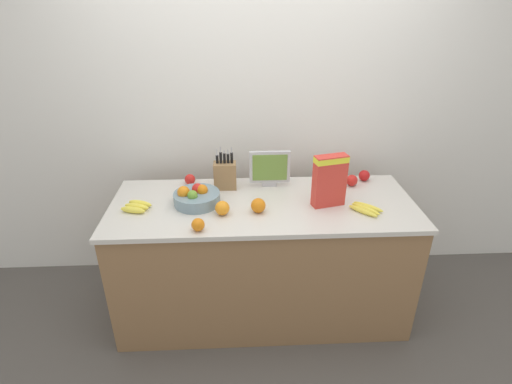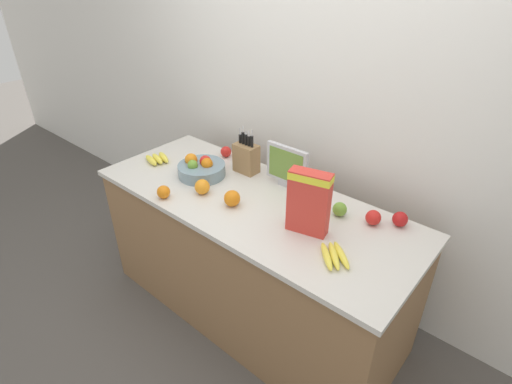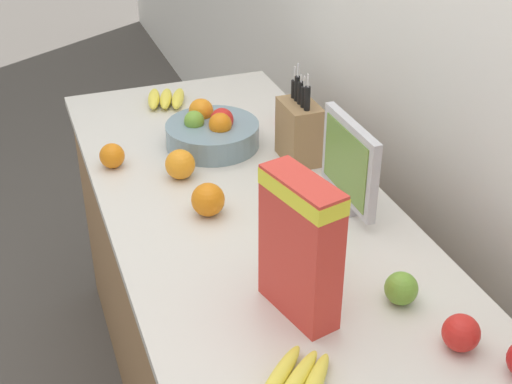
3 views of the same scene
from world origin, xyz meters
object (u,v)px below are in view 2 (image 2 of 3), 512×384
object	(u,v)px
fruit_bowl	(201,168)
banana_bunch_left	(334,256)
apple_rightmost	(340,209)
orange_front_center	(232,198)
cereal_box	(309,200)
small_monitor	(287,166)
banana_bunch_right	(157,159)
apple_rear	(373,218)
orange_mid_right	(202,187)
knife_block	(246,158)
apple_by_knife_block	(400,219)
apple_near_bananas	(226,152)
orange_front_left	(164,192)

from	to	relation	value
fruit_bowl	banana_bunch_left	distance (m)	1.05
apple_rightmost	orange_front_center	world-z (taller)	orange_front_center
orange_front_center	banana_bunch_left	bearing A→B (deg)	-1.98
cereal_box	fruit_bowl	distance (m)	0.83
small_monitor	banana_bunch_right	world-z (taller)	small_monitor
fruit_bowl	small_monitor	bearing A→B (deg)	25.68
banana_bunch_right	orange_front_center	xyz separation A→B (m)	(0.74, -0.07, 0.02)
apple_rear	orange_mid_right	distance (m)	0.95
apple_rear	apple_rightmost	bearing A→B (deg)	-166.52
fruit_bowl	apple_rightmost	xyz separation A→B (m)	(0.88, 0.17, -0.01)
cereal_box	apple_rear	xyz separation A→B (m)	(0.22, 0.26, -0.14)
knife_block	orange_mid_right	world-z (taller)	knife_block
banana_bunch_right	apple_rightmost	size ratio (longest dim) A/B	2.55
apple_by_knife_block	orange_front_center	distance (m)	0.87
fruit_bowl	apple_rightmost	distance (m)	0.89
small_monitor	fruit_bowl	distance (m)	0.54
cereal_box	banana_bunch_left	xyz separation A→B (m)	(0.21, -0.10, -0.16)
banana_bunch_left	apple_rear	bearing A→B (deg)	88.59
apple_rightmost	apple_by_knife_block	distance (m)	0.30
banana_bunch_right	apple_near_bananas	xyz separation A→B (m)	(0.29, 0.35, 0.02)
banana_bunch_right	apple_near_bananas	world-z (taller)	apple_near_bananas
apple_by_knife_block	small_monitor	bearing A→B (deg)	-175.35
apple_near_bananas	orange_mid_right	xyz separation A→B (m)	(0.23, -0.43, 0.01)
orange_mid_right	orange_front_center	xyz separation A→B (m)	(0.22, 0.02, 0.00)
apple_by_knife_block	orange_mid_right	xyz separation A→B (m)	(-0.99, -0.43, 0.00)
fruit_bowl	orange_front_left	bearing A→B (deg)	-83.57
fruit_bowl	apple_by_knife_block	bearing A→B (deg)	13.89
orange_mid_right	orange_front_center	distance (m)	0.22
knife_block	apple_rightmost	xyz separation A→B (m)	(0.70, -0.05, -0.06)
fruit_bowl	orange_mid_right	xyz separation A→B (m)	(0.17, -0.15, -0.00)
apple_rightmost	orange_front_left	distance (m)	0.97
knife_block	banana_bunch_right	size ratio (longest dim) A/B	1.55
fruit_bowl	apple_rear	world-z (taller)	fruit_bowl
knife_block	apple_near_bananas	distance (m)	0.26
apple_near_bananas	orange_front_left	distance (m)	0.62
apple_rightmost	apple_near_bananas	distance (m)	0.95
fruit_bowl	orange_front_left	xyz separation A→B (m)	(0.04, -0.32, -0.01)
apple_rightmost	apple_by_knife_block	size ratio (longest dim) A/B	0.97
banana_bunch_left	orange_front_left	bearing A→B (deg)	-170.37
apple_rightmost	knife_block	bearing A→B (deg)	175.95
orange_mid_right	orange_front_left	distance (m)	0.22
banana_bunch_left	banana_bunch_right	distance (m)	1.40
cereal_box	apple_rightmost	bearing A→B (deg)	62.79
apple_rear	apple_by_knife_block	bearing A→B (deg)	34.91
banana_bunch_right	apple_near_bananas	bearing A→B (deg)	49.95
cereal_box	orange_front_center	distance (m)	0.47
banana_bunch_left	banana_bunch_right	world-z (taller)	banana_bunch_right
cereal_box	apple_by_knife_block	xyz separation A→B (m)	(0.33, 0.34, -0.14)
banana_bunch_left	orange_front_left	size ratio (longest dim) A/B	2.80
apple_near_bananas	banana_bunch_right	bearing A→B (deg)	-130.05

